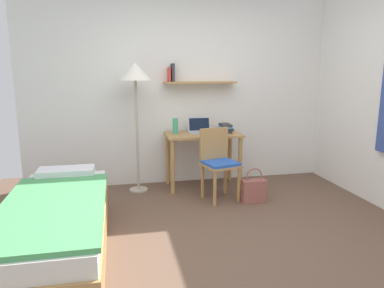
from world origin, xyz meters
The scene contains 10 objects.
ground_plane centered at (0.00, 0.00, 0.00)m, with size 5.28×5.28×0.00m, color brown.
wall_back centered at (0.00, 2.02, 1.30)m, with size 4.40×0.27×2.60m.
bed centered at (-1.51, 0.20, 0.24)m, with size 0.85×2.06×0.54m.
desk centered at (0.17, 1.70, 0.59)m, with size 1.00×0.53×0.74m.
desk_chair centered at (0.24, 1.21, 0.48)m, with size 0.48×0.47×0.87m.
standing_lamp centered at (-0.71, 1.70, 1.47)m, with size 0.40×0.40×1.66m.
laptop centered at (0.14, 1.79, 0.79)m, with size 0.31×0.22×0.21m.
water_bottle centered at (-0.20, 1.77, 0.84)m, with size 0.07×0.07×0.21m, color #42A87F.
book_stack centered at (0.48, 1.72, 0.80)m, with size 0.19×0.26×0.12m.
handbag centered at (0.63, 0.99, 0.15)m, with size 0.29×0.13×0.42m.
Camera 1 is at (-0.96, -2.93, 1.58)m, focal length 33.92 mm.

